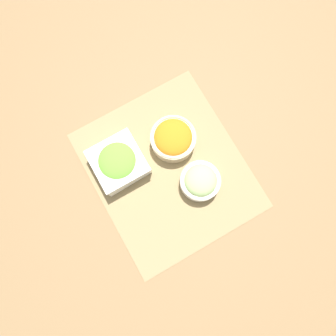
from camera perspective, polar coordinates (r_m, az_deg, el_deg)
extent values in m
plane|color=olive|center=(0.99, 0.00, -0.36)|extent=(3.00, 3.00, 0.00)
cube|color=#937F56|center=(0.98, 0.00, -0.34)|extent=(0.50, 0.43, 0.00)
cylinder|color=silver|center=(0.96, 5.57, -2.35)|extent=(0.12, 0.12, 0.05)
torus|color=silver|center=(0.94, 5.70, -2.16)|extent=(0.11, 0.11, 0.01)
ellipsoid|color=#A8CC7F|center=(0.94, 5.70, -2.16)|extent=(0.09, 0.09, 0.05)
cube|color=white|center=(0.97, -8.58, 0.88)|extent=(0.14, 0.14, 0.06)
cube|color=white|center=(0.94, -8.86, 1.27)|extent=(0.14, 0.14, 0.00)
ellipsoid|color=#6BAD38|center=(0.94, -8.84, 1.24)|extent=(0.11, 0.11, 0.03)
cylinder|color=beige|center=(0.98, 0.87, 4.98)|extent=(0.13, 0.13, 0.05)
torus|color=beige|center=(0.95, 0.90, 5.40)|extent=(0.13, 0.13, 0.01)
ellipsoid|color=orange|center=(0.95, 0.90, 5.40)|extent=(0.11, 0.11, 0.04)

